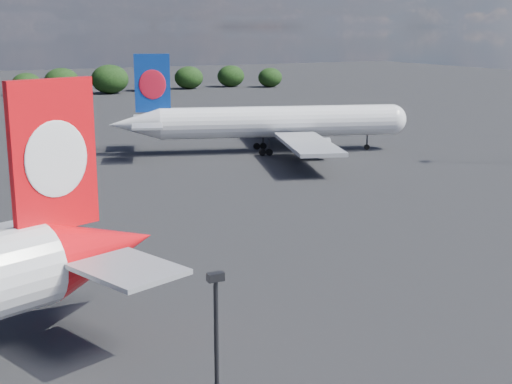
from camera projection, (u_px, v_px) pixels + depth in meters
name	position (u px, v px, depth m)	size (l,w,h in m)	color
china_southern_airliner	(268.00, 123.00, 110.92)	(45.93, 44.10, 15.34)	white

